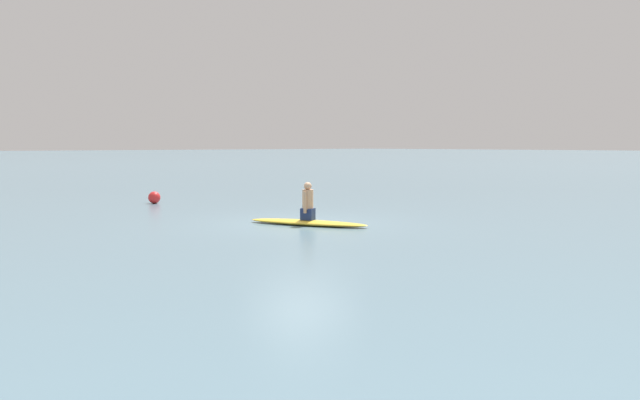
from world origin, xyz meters
The scene contains 4 objects.
ground_plane centered at (0.00, 0.00, 0.00)m, with size 400.00×400.00×0.00m, color slate.
surfboard centered at (-0.15, -0.42, 0.07)m, with size 3.19×0.60×0.13m, color gold.
person_paddler centered at (-0.15, -0.42, 0.56)m, with size 0.40×0.39×0.95m.
buoy_marker centered at (-0.49, 7.50, 0.21)m, with size 0.41×0.41×0.41m, color red.
Camera 1 is at (-10.08, -12.64, 2.03)m, focal length 35.47 mm.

